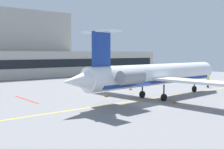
# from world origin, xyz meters

# --- Properties ---
(ground) EXTENTS (120.00, 120.00, 0.11)m
(ground) POSITION_xyz_m (-0.00, 0.00, -0.05)
(ground) COLOR slate
(terminal_building) EXTENTS (76.19, 13.04, 16.97)m
(terminal_building) POSITION_xyz_m (4.41, 46.80, 5.95)
(terminal_building) COLOR #B7B2A8
(terminal_building) RESTS_ON ground
(regional_jet) EXTENTS (29.71, 21.69, 8.47)m
(regional_jet) POSITION_xyz_m (4.01, 2.00, 3.20)
(regional_jet) COLOR white
(regional_jet) RESTS_ON ground
(pushback_tractor) EXTENTS (3.80, 3.14, 1.96)m
(pushback_tractor) POSITION_xyz_m (20.04, 24.41, 0.90)
(pushback_tractor) COLOR #19389E
(pushback_tractor) RESTS_ON ground
(marshaller) EXTENTS (0.34, 0.83, 1.95)m
(marshaller) POSITION_xyz_m (20.29, 4.53, 0.99)
(marshaller) COLOR #191E33
(marshaller) RESTS_ON ground
(safety_cone_alpha) EXTENTS (0.47, 0.47, 0.55)m
(safety_cone_alpha) POSITION_xyz_m (3.47, -1.64, 0.25)
(safety_cone_alpha) COLOR orange
(safety_cone_alpha) RESTS_ON ground
(safety_cone_bravo) EXTENTS (0.47, 0.47, 0.55)m
(safety_cone_bravo) POSITION_xyz_m (-0.11, 7.44, 0.25)
(safety_cone_bravo) COLOR orange
(safety_cone_bravo) RESTS_ON ground
(safety_cone_charlie) EXTENTS (0.47, 0.47, 0.55)m
(safety_cone_charlie) POSITION_xyz_m (7.39, 10.64, 0.25)
(safety_cone_charlie) COLOR orange
(safety_cone_charlie) RESTS_ON ground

